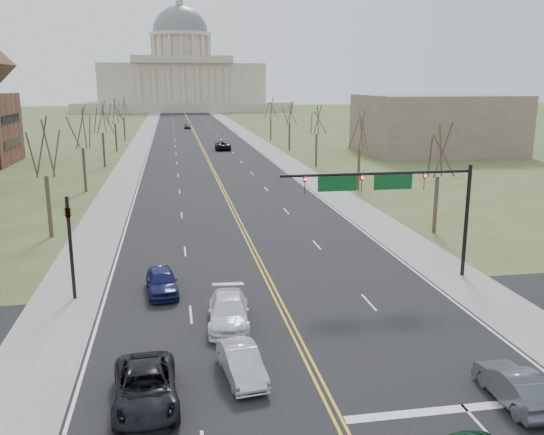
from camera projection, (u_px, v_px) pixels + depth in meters
name	position (u px, v px, depth m)	size (l,w,h in m)	color
ground	(331.00, 407.00, 22.10)	(600.00, 600.00, 0.00)	#4C552A
road	(197.00, 138.00, 127.59)	(20.00, 380.00, 0.01)	black
cross_road	(298.00, 339.00, 27.85)	(120.00, 14.00, 0.01)	black
sidewalk_left	(142.00, 139.00, 125.58)	(4.00, 380.00, 0.03)	gray
sidewalk_right	(251.00, 138.00, 129.59)	(4.00, 380.00, 0.03)	gray
center_line	(197.00, 138.00, 127.58)	(0.42, 380.00, 0.01)	gold
edge_line_left	(152.00, 139.00, 125.95)	(0.15, 380.00, 0.01)	silver
edge_line_right	(241.00, 138.00, 129.22)	(0.15, 380.00, 0.01)	silver
stop_bar	(465.00, 408.00, 21.97)	(9.50, 0.50, 0.01)	silver
capitol	(182.00, 78.00, 258.51)	(90.00, 60.00, 50.00)	#B3A595
signal_mast	(392.00, 190.00, 34.96)	(12.12, 0.44, 7.20)	black
signal_left	(70.00, 236.00, 32.28)	(0.32, 0.36, 6.00)	black
tree_r_0	(439.00, 154.00, 46.20)	(3.74, 3.74, 8.50)	#3D2F24
tree_l_0	(44.00, 151.00, 44.78)	(3.96, 3.96, 9.00)	#3D2F24
tree_r_1	(360.00, 133.00, 65.38)	(3.74, 3.74, 8.50)	#3D2F24
tree_l_1	(82.00, 130.00, 63.96)	(3.96, 3.96, 9.00)	#3D2F24
tree_r_2	(317.00, 121.00, 84.56)	(3.74, 3.74, 8.50)	#3D2F24
tree_l_2	(102.00, 119.00, 83.14)	(3.96, 3.96, 9.00)	#3D2F24
tree_r_3	(289.00, 114.00, 103.74)	(3.74, 3.74, 8.50)	#3D2F24
tree_l_3	(114.00, 112.00, 102.32)	(3.96, 3.96, 9.00)	#3D2F24
tree_r_4	(271.00, 109.00, 122.92)	(3.74, 3.74, 8.50)	#3D2F24
tree_l_4	(123.00, 108.00, 121.50)	(3.96, 3.96, 9.00)	#3D2F24
bldg_right_mass	(436.00, 124.00, 100.51)	(25.00, 20.00, 10.00)	#6D594D
car_nb_outer_lead	(515.00, 386.00, 22.24)	(1.46, 4.19, 1.38)	#4A4C51
car_sb_inner_lead	(242.00, 363.00, 24.13)	(1.40, 4.02, 1.32)	#B5B7BE
car_sb_outer_lead	(145.00, 388.00, 22.02)	(2.41, 5.23, 1.45)	black
car_sb_inner_second	(229.00, 311.00, 29.38)	(2.05, 5.03, 1.46)	white
car_sb_outer_second	(162.00, 281.00, 33.78)	(1.73, 4.30, 1.46)	#16184E
car_far_nb	(223.00, 145.00, 106.00)	(2.70, 5.86, 1.63)	black
car_far_sb	(187.00, 126.00, 154.55)	(1.87, 4.64, 1.58)	#52555A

